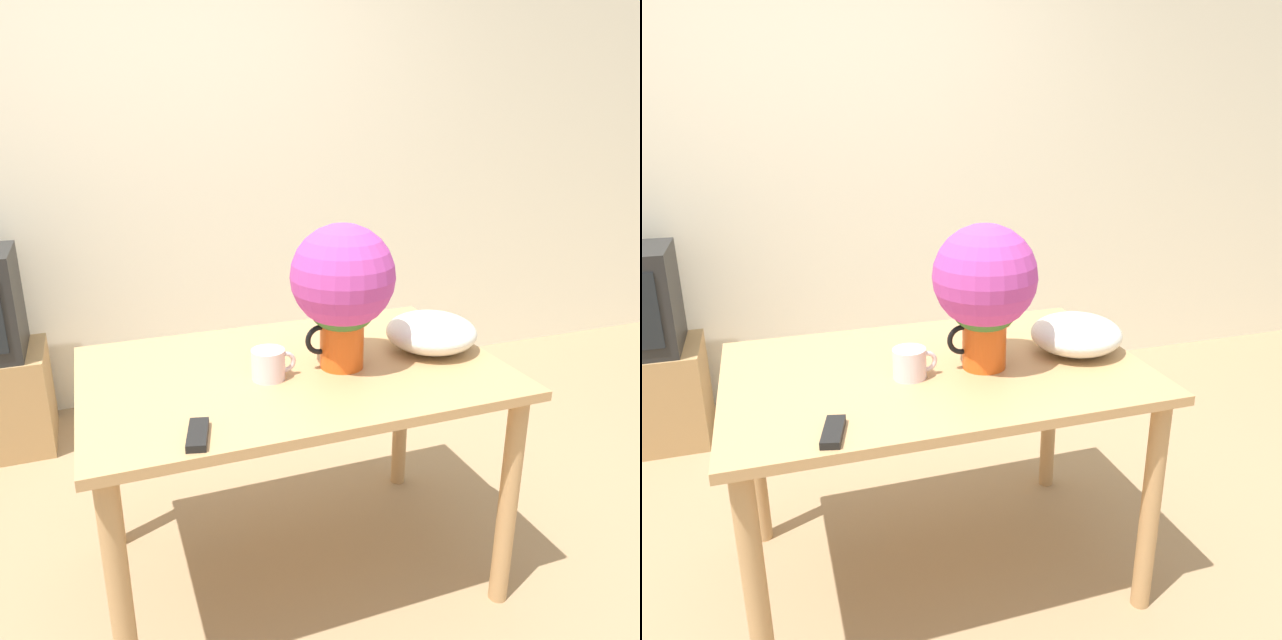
% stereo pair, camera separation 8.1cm
% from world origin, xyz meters
% --- Properties ---
extents(ground_plane, '(12.00, 12.00, 0.00)m').
position_xyz_m(ground_plane, '(0.00, 0.00, 0.00)').
color(ground_plane, '#9E7F5B').
extents(wall_back, '(8.00, 0.05, 2.60)m').
position_xyz_m(wall_back, '(0.00, 1.75, 1.30)').
color(wall_back, '#EDE5CC').
rests_on(wall_back, ground_plane).
extents(table, '(1.28, 0.84, 0.77)m').
position_xyz_m(table, '(0.20, 0.15, 0.66)').
color(table, tan).
rests_on(table, ground_plane).
extents(flower_vase, '(0.32, 0.32, 0.45)m').
position_xyz_m(flower_vase, '(0.34, 0.10, 1.03)').
color(flower_vase, '#E05619').
rests_on(flower_vase, table).
extents(coffee_mug, '(0.14, 0.10, 0.09)m').
position_xyz_m(coffee_mug, '(0.11, 0.10, 0.82)').
color(coffee_mug, silver).
rests_on(coffee_mug, table).
extents(white_bowl, '(0.30, 0.30, 0.12)m').
position_xyz_m(white_bowl, '(0.67, 0.13, 0.83)').
color(white_bowl, silver).
rests_on(white_bowl, table).
extents(remote_control, '(0.08, 0.15, 0.02)m').
position_xyz_m(remote_control, '(-0.16, -0.18, 0.78)').
color(remote_control, black).
rests_on(remote_control, table).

